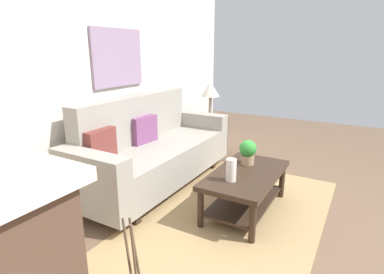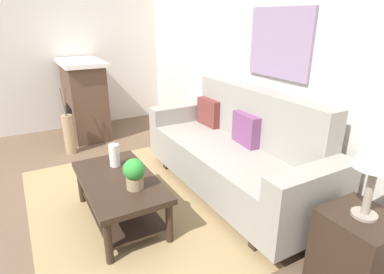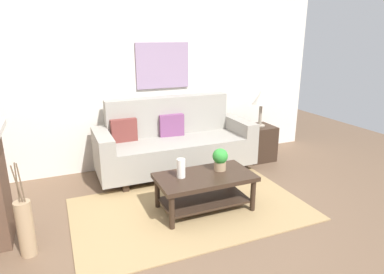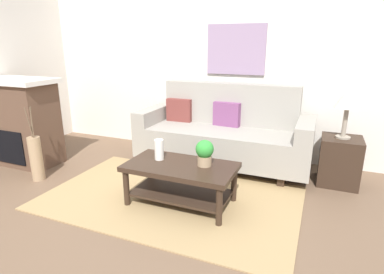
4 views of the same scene
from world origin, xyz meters
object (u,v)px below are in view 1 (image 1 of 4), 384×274
object	(u,v)px
throw_pillow_plum	(144,130)
potted_plant_tabletop	(248,151)
couch	(153,151)
coffee_table	(245,183)
side_table	(210,136)
table_lamp	(210,91)
framed_painting	(118,58)
tabletop_vase	(231,170)
throw_pillow_maroon	(100,145)

from	to	relation	value
throw_pillow_plum	potted_plant_tabletop	xyz separation A→B (m)	(0.15, -1.26, -0.11)
couch	coffee_table	bearing A→B (deg)	-93.65
coffee_table	side_table	world-z (taller)	side_table
throw_pillow_plum	potted_plant_tabletop	size ratio (longest dim) A/B	1.37
throw_pillow_plum	table_lamp	xyz separation A→B (m)	(1.42, -0.18, 0.31)
couch	potted_plant_tabletop	distance (m)	1.15
potted_plant_tabletop	framed_painting	distance (m)	1.86
tabletop_vase	side_table	world-z (taller)	tabletop_vase
throw_pillow_maroon	side_table	distance (m)	2.17
tabletop_vase	side_table	size ratio (longest dim) A/B	0.38
throw_pillow_plum	side_table	size ratio (longest dim) A/B	0.64
throw_pillow_maroon	coffee_table	bearing A→B (deg)	-64.83
potted_plant_tabletop	framed_painting	world-z (taller)	framed_painting
throw_pillow_plum	framed_painting	size ratio (longest dim) A/B	0.44
throw_pillow_plum	tabletop_vase	size ratio (longest dim) A/B	1.68
coffee_table	tabletop_vase	distance (m)	0.35
side_table	table_lamp	world-z (taller)	table_lamp
coffee_table	throw_pillow_plum	bearing A→B (deg)	86.70
tabletop_vase	throw_pillow_plum	bearing A→B (deg)	74.94
table_lamp	framed_painting	world-z (taller)	framed_painting
throw_pillow_maroon	couch	bearing A→B (deg)	-10.12
tabletop_vase	potted_plant_tabletop	xyz separation A→B (m)	(0.50, 0.02, 0.03)
couch	throw_pillow_maroon	bearing A→B (deg)	169.88
side_table	framed_painting	size ratio (longest dim) A/B	0.69
coffee_table	table_lamp	bearing A→B (deg)	37.58
throw_pillow_plum	framed_painting	world-z (taller)	framed_painting
throw_pillow_maroon	framed_painting	size ratio (longest dim) A/B	0.44
throw_pillow_maroon	coffee_table	size ratio (longest dim) A/B	0.33
throw_pillow_maroon	tabletop_vase	world-z (taller)	throw_pillow_maroon
throw_pillow_maroon	tabletop_vase	xyz separation A→B (m)	(0.36, -1.28, -0.14)
couch	throw_pillow_maroon	world-z (taller)	couch
throw_pillow_plum	coffee_table	xyz separation A→B (m)	(-0.08, -1.33, -0.37)
couch	throw_pillow_maroon	xyz separation A→B (m)	(-0.70, 0.13, 0.25)
potted_plant_tabletop	table_lamp	xyz separation A→B (m)	(1.27, 1.08, 0.42)
couch	coffee_table	size ratio (longest dim) A/B	2.05
couch	coffee_table	distance (m)	1.21
throw_pillow_plum	framed_painting	bearing A→B (deg)	90.00
tabletop_vase	table_lamp	distance (m)	2.14
throw_pillow_maroon	coffee_table	distance (m)	1.52
throw_pillow_maroon	side_table	bearing A→B (deg)	-4.74
coffee_table	side_table	size ratio (longest dim) A/B	1.96
couch	table_lamp	world-z (taller)	table_lamp
framed_painting	couch	bearing A→B (deg)	-90.00
potted_plant_tabletop	side_table	xyz separation A→B (m)	(1.27, 1.08, -0.29)
throw_pillow_maroon	throw_pillow_plum	size ratio (longest dim) A/B	1.00
tabletop_vase	framed_painting	world-z (taller)	framed_painting
throw_pillow_maroon	potted_plant_tabletop	distance (m)	1.53
potted_plant_tabletop	framed_painting	size ratio (longest dim) A/B	0.32
couch	potted_plant_tabletop	world-z (taller)	couch
throw_pillow_plum	couch	bearing A→B (deg)	-90.00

